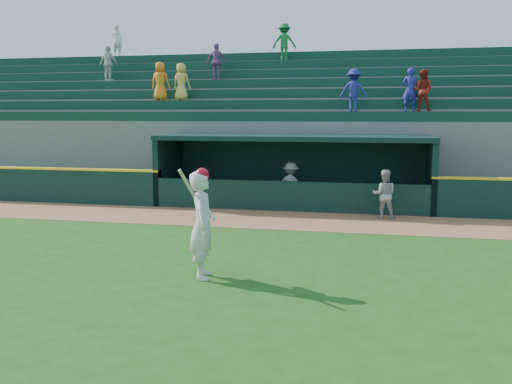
% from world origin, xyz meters
% --- Properties ---
extents(ground, '(120.00, 120.00, 0.00)m').
position_xyz_m(ground, '(0.00, 0.00, 0.00)').
color(ground, '#1D4D13').
rests_on(ground, ground).
extents(warning_track, '(40.00, 3.00, 0.01)m').
position_xyz_m(warning_track, '(0.00, 4.90, 0.01)').
color(warning_track, '#99613D').
rests_on(warning_track, ground).
extents(dugout_player_front, '(0.75, 0.60, 1.51)m').
position_xyz_m(dugout_player_front, '(3.08, 5.85, 0.75)').
color(dugout_player_front, '#A9A9A4').
rests_on(dugout_player_front, ground).
extents(dugout_player_inside, '(1.11, 0.78, 1.55)m').
position_xyz_m(dugout_player_inside, '(-0.04, 7.31, 0.78)').
color(dugout_player_inside, '#9A9A95').
rests_on(dugout_player_inside, ground).
extents(dugout, '(9.40, 2.80, 2.46)m').
position_xyz_m(dugout, '(0.00, 8.00, 1.36)').
color(dugout, '#63635E').
rests_on(dugout, ground).
extents(stands, '(34.50, 6.28, 7.49)m').
position_xyz_m(stands, '(0.03, 12.56, 2.40)').
color(stands, slate).
rests_on(stands, ground).
extents(batter_at_plate, '(0.68, 0.88, 2.18)m').
position_xyz_m(batter_at_plate, '(-0.39, -1.44, 1.08)').
color(batter_at_plate, silver).
rests_on(batter_at_plate, ground).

